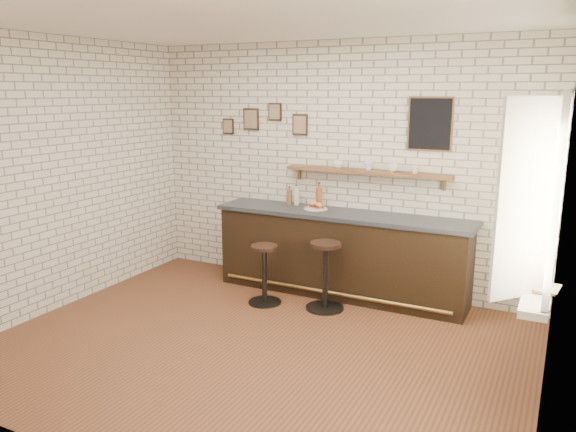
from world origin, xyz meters
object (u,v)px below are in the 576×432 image
object	(u,v)px
bitters_bottle_brown	(289,197)
bitters_bottle_amber	(319,197)
shelf_cup_b	(368,166)
shelf_cup_d	(415,170)
bitters_bottle_white	(296,197)
book_upper	(535,286)
bar_stool_right	(325,274)
shelf_cup_a	(338,164)
sandwich_plate	(316,209)
condiment_bottle_yellow	(319,200)
bar_counter	(341,254)
book_lower	(535,288)
bar_stool_left	(264,272)
ciabatta_sandwich	(317,205)
shelf_cup_c	(392,168)

from	to	relation	value
bitters_bottle_brown	bitters_bottle_amber	xyz separation A→B (m)	(0.41, 0.00, 0.03)
shelf_cup_b	shelf_cup_d	distance (m)	0.55
bitters_bottle_white	book_upper	bearing A→B (deg)	-31.08
bar_stool_right	shelf_cup_a	distance (m)	1.35
sandwich_plate	book_upper	size ratio (longest dim) A/B	1.19
bitters_bottle_amber	condiment_bottle_yellow	size ratio (longest dim) A/B	1.47
bar_counter	book_lower	distance (m)	2.73
sandwich_plate	bar_stool_left	distance (m)	1.01
bar_stool_left	bitters_bottle_white	bearing A→B (deg)	90.22
bitters_bottle_amber	condiment_bottle_yellow	world-z (taller)	bitters_bottle_amber
bar_stool_right	shelf_cup_b	size ratio (longest dim) A/B	7.63
bitters_bottle_amber	book_lower	size ratio (longest dim) A/B	1.45
bar_counter	ciabatta_sandwich	distance (m)	0.65
shelf_cup_a	book_lower	distance (m)	2.99
ciabatta_sandwich	bitters_bottle_white	distance (m)	0.36
shelf_cup_d	sandwich_plate	bearing A→B (deg)	160.51
bitters_bottle_amber	condiment_bottle_yellow	bearing A→B (deg)	-180.00
bitters_bottle_white	book_lower	xyz separation A→B (m)	(2.87, -1.73, -0.17)
bitters_bottle_white	bitters_bottle_amber	bearing A→B (deg)	0.00
bar_counter	shelf_cup_d	size ratio (longest dim) A/B	34.03
shelf_cup_c	shelf_cup_d	size ratio (longest dim) A/B	1.32
bitters_bottle_white	shelf_cup_d	world-z (taller)	shelf_cup_d
sandwich_plate	shelf_cup_c	size ratio (longest dim) A/B	2.33
ciabatta_sandwich	shelf_cup_a	size ratio (longest dim) A/B	1.91
bitters_bottle_brown	shelf_cup_c	distance (m)	1.38
bar_counter	book_lower	bearing A→B (deg)	-35.50
shelf_cup_a	book_upper	size ratio (longest dim) A/B	0.51
bitters_bottle_white	shelf_cup_d	size ratio (longest dim) A/B	2.77
bar_counter	ciabatta_sandwich	size ratio (longest dim) A/B	13.47
ciabatta_sandwich	bitters_bottle_white	bearing A→B (deg)	159.10
condiment_bottle_yellow	shelf_cup_b	size ratio (longest dim) A/B	2.05
shelf_cup_c	book_upper	xyz separation A→B (m)	(1.67, -1.77, -0.59)
bar_stool_left	bar_stool_right	xyz separation A→B (m)	(0.69, 0.15, 0.05)
book_upper	shelf_cup_c	bearing A→B (deg)	141.08
bar_stool_right	shelf_cup_d	xyz separation A→B (m)	(0.77, 0.73, 1.13)
bar_counter	bitters_bottle_brown	bearing A→B (deg)	167.91
bar_stool_left	shelf_cup_a	xyz separation A→B (m)	(0.54, 0.88, 1.18)
book_upper	bitters_bottle_white	bearing A→B (deg)	156.67
bitters_bottle_white	bitters_bottle_amber	size ratio (longest dim) A/B	0.82
bar_counter	sandwich_plate	bearing A→B (deg)	173.79
bar_stool_left	shelf_cup_a	size ratio (longest dim) A/B	5.74
shelf_cup_b	book_upper	size ratio (longest dim) A/B	0.43
bitters_bottle_amber	ciabatta_sandwich	bearing A→B (deg)	-79.64
shelf_cup_b	bitters_bottle_amber	bearing A→B (deg)	139.69
bitters_bottle_amber	shelf_cup_b	size ratio (longest dim) A/B	3.02
bitters_bottle_brown	book_lower	size ratio (longest dim) A/B	1.07
bar_counter	shelf_cup_c	xyz separation A→B (m)	(0.53, 0.20, 1.04)
shelf_cup_a	bar_stool_left	bearing A→B (deg)	-148.74
shelf_cup_a	book_upper	bearing A→B (deg)	-64.43
shelf_cup_a	sandwich_plate	bearing A→B (deg)	-170.22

